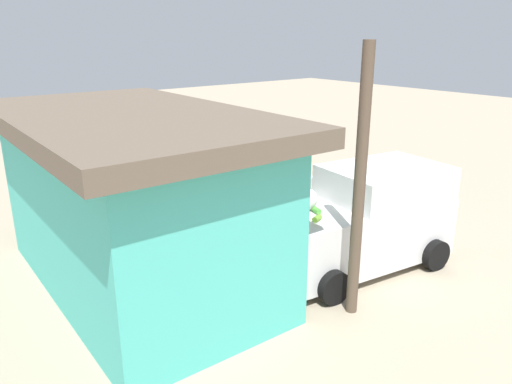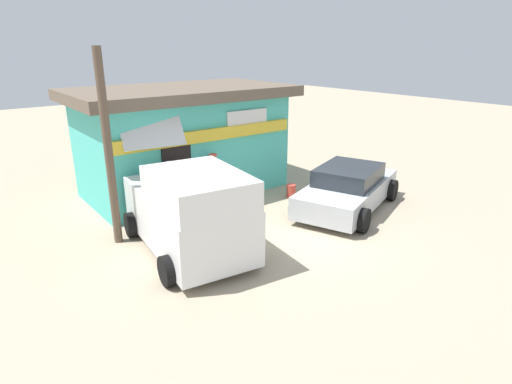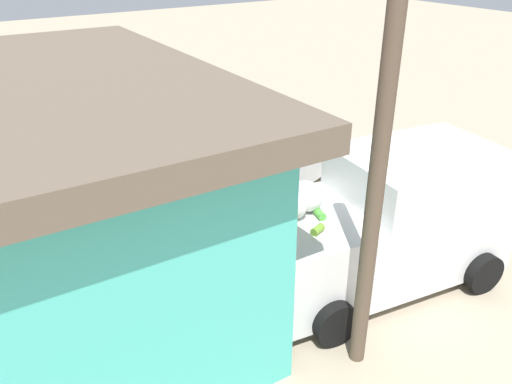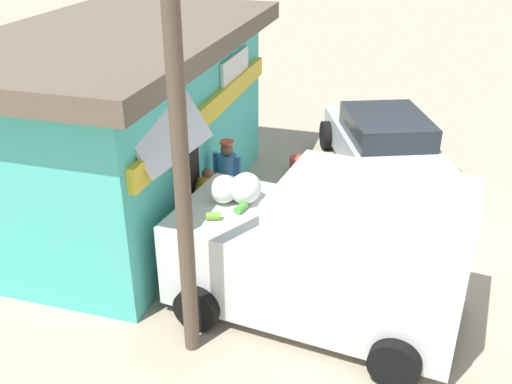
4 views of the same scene
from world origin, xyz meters
name	(u,v)px [view 3 (image 3 of 4)]	position (x,y,z in m)	size (l,w,h in m)	color
ground_plane	(316,193)	(0.00, 0.00, 0.00)	(60.00, 60.00, 0.00)	tan
storefront_bar	(77,190)	(-0.71, 5.10, 1.76)	(7.02, 4.14, 3.42)	#4CC6B7
delivery_van	(384,220)	(-2.91, 1.08, 1.04)	(2.71, 4.88, 3.12)	white
parked_sedan	(241,141)	(2.18, 0.55, 0.62)	(4.57, 3.23, 1.31)	#B2B7BC
vendor_standing	(206,208)	(-0.87, 3.13, 0.95)	(0.40, 0.56, 1.66)	#726047
customer_bending	(225,239)	(-1.73, 3.27, 0.83)	(0.68, 0.57, 1.38)	#726047
unloaded_banana_pile	(203,320)	(-2.49, 4.10, 0.17)	(0.74, 0.79, 0.38)	silver
paint_bucket	(186,184)	(1.57, 2.35, 0.20)	(0.30, 0.30, 0.41)	#BF3F33
utility_pole	(374,202)	(-4.09, 2.65, 2.34)	(0.20, 0.20, 4.68)	brown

